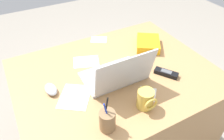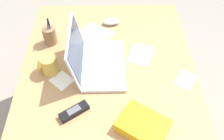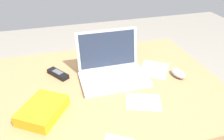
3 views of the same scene
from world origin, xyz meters
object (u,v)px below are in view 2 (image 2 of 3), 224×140
at_px(cordless_phone, 74,111).
at_px(laptop, 95,60).
at_px(snack_bag, 143,126).
at_px(pen_holder, 50,35).
at_px(coffee_mug_white, 49,65).
at_px(computer_mouse, 111,22).

bearing_deg(cordless_phone, laptop, -17.34).
bearing_deg(cordless_phone, snack_bag, -105.68).
bearing_deg(snack_bag, pen_holder, 40.01).
bearing_deg(pen_holder, snack_bag, -139.99).
xyz_separation_m(laptop, coffee_mug_white, (-0.03, 0.23, 0.00)).
height_order(coffee_mug_white, cordless_phone, coffee_mug_white).
bearing_deg(snack_bag, coffee_mug_white, 52.79).
height_order(computer_mouse, snack_bag, snack_bag).
relative_size(coffee_mug_white, pen_holder, 0.56).
bearing_deg(laptop, coffee_mug_white, 97.36).
height_order(computer_mouse, coffee_mug_white, coffee_mug_white).
bearing_deg(coffee_mug_white, snack_bag, -127.21).
distance_m(pen_holder, snack_bag, 0.71).
height_order(coffee_mug_white, pen_holder, pen_holder).
height_order(computer_mouse, cordless_phone, computer_mouse).
bearing_deg(computer_mouse, snack_bag, -175.21).
relative_size(coffee_mug_white, snack_bag, 0.50).
relative_size(coffee_mug_white, cordless_phone, 0.72).
bearing_deg(coffee_mug_white, cordless_phone, -150.34).
xyz_separation_m(laptop, computer_mouse, (0.34, -0.09, -0.03)).
relative_size(computer_mouse, cordless_phone, 0.73).
distance_m(coffee_mug_white, snack_bag, 0.54).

